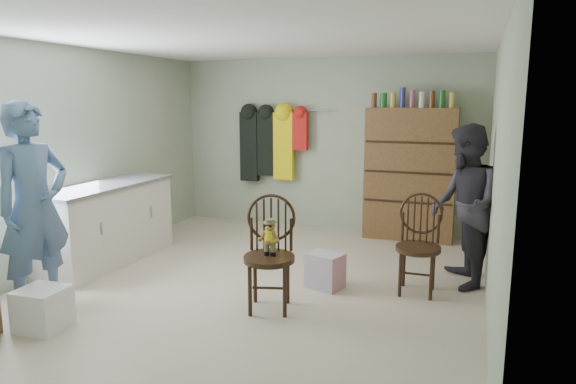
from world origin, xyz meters
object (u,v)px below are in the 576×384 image
at_px(counter, 107,223).
at_px(chair_far, 419,240).
at_px(dresser, 410,173).
at_px(chair_front, 270,247).

height_order(counter, chair_far, chair_far).
bearing_deg(dresser, chair_far, -80.07).
xyz_separation_m(counter, chair_far, (3.55, 0.31, 0.06)).
height_order(counter, chair_front, chair_front).
bearing_deg(counter, dresser, 35.68).
distance_m(counter, chair_front, 2.39).
bearing_deg(counter, chair_front, -14.24).
relative_size(chair_far, dresser, 0.48).
bearing_deg(chair_front, dresser, 57.31).
height_order(counter, dresser, dresser).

